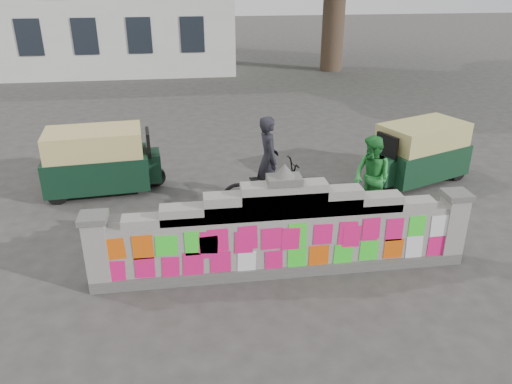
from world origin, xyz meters
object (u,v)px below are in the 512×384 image
(cyclist_rider, at_px, (268,170))
(pedestrian, at_px, (372,178))
(cyclist_bike, at_px, (268,187))
(rickshaw_left, at_px, (99,160))
(rickshaw_right, at_px, (419,152))

(cyclist_rider, distance_m, pedestrian, 2.15)
(cyclist_rider, xyz_separation_m, pedestrian, (2.06, -0.60, -0.05))
(cyclist_rider, bearing_deg, pedestrian, -112.47)
(cyclist_bike, bearing_deg, cyclist_rider, 83.70)
(rickshaw_left, bearing_deg, cyclist_rider, -27.97)
(cyclist_rider, height_order, pedestrian, cyclist_rider)
(cyclist_rider, relative_size, rickshaw_left, 0.67)
(pedestrian, relative_size, rickshaw_right, 0.65)
(rickshaw_left, height_order, rickshaw_right, rickshaw_left)
(pedestrian, bearing_deg, cyclist_bike, -127.57)
(cyclist_bike, height_order, rickshaw_right, rickshaw_right)
(rickshaw_right, bearing_deg, pedestrian, 21.18)
(cyclist_rider, relative_size, pedestrian, 1.05)
(pedestrian, bearing_deg, cyclist_rider, -127.57)
(rickshaw_right, bearing_deg, rickshaw_left, -25.02)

